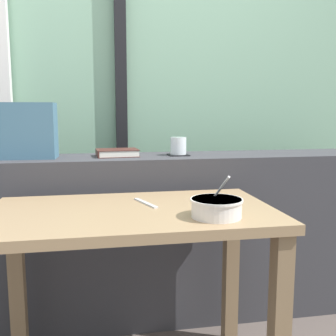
# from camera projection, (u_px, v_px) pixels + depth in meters

# --- Properties ---
(outdoor_backdrop) EXTENTS (4.80, 0.08, 2.80)m
(outdoor_backdrop) POSITION_uv_depth(u_px,v_px,m) (125.00, 57.00, 2.47)
(outdoor_backdrop) COLOR #84B293
(outdoor_backdrop) RESTS_ON ground
(window_divider_post) EXTENTS (0.07, 0.05, 2.60)m
(window_divider_post) POSITION_uv_depth(u_px,v_px,m) (121.00, 73.00, 2.41)
(window_divider_post) COLOR black
(window_divider_post) RESTS_ON ground
(dark_console_ledge) EXTENTS (2.80, 0.35, 0.84)m
(dark_console_ledge) POSITION_uv_depth(u_px,v_px,m) (137.00, 238.00, 2.00)
(dark_console_ledge) COLOR #38383D
(dark_console_ledge) RESTS_ON ground
(breakfast_table) EXTENTS (1.02, 0.58, 0.71)m
(breakfast_table) POSITION_uv_depth(u_px,v_px,m) (134.00, 245.00, 1.43)
(breakfast_table) COLOR #826849
(breakfast_table) RESTS_ON ground
(coaster_square) EXTENTS (0.10, 0.10, 0.00)m
(coaster_square) POSITION_uv_depth(u_px,v_px,m) (178.00, 155.00, 1.97)
(coaster_square) COLOR black
(coaster_square) RESTS_ON dark_console_ledge
(juice_glass) EXTENTS (0.08, 0.08, 0.09)m
(juice_glass) POSITION_uv_depth(u_px,v_px,m) (178.00, 146.00, 1.97)
(juice_glass) COLOR white
(juice_glass) RESTS_ON coaster_square
(closed_book) EXTENTS (0.21, 0.16, 0.03)m
(closed_book) POSITION_uv_depth(u_px,v_px,m) (117.00, 153.00, 1.93)
(closed_book) COLOR #47231E
(closed_book) RESTS_ON dark_console_ledge
(throw_pillow) EXTENTS (0.33, 0.15, 0.26)m
(throw_pillow) POSITION_uv_depth(u_px,v_px,m) (21.00, 131.00, 1.83)
(throw_pillow) COLOR #426B84
(throw_pillow) RESTS_ON dark_console_ledge
(soup_bowl) EXTENTS (0.18, 0.18, 0.14)m
(soup_bowl) POSITION_uv_depth(u_px,v_px,m) (216.00, 208.00, 1.31)
(soup_bowl) COLOR silver
(soup_bowl) RESTS_ON breakfast_table
(fork_utensil) EXTENTS (0.07, 0.17, 0.01)m
(fork_utensil) POSITION_uv_depth(u_px,v_px,m) (146.00, 203.00, 1.50)
(fork_utensil) COLOR silver
(fork_utensil) RESTS_ON breakfast_table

